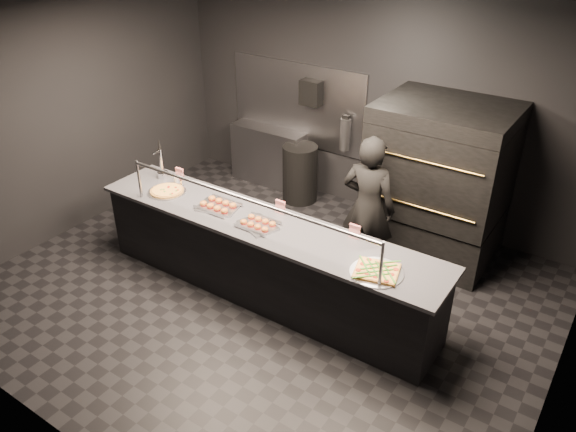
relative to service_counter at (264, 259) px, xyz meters
The scene contains 15 objects.
room 1.03m from the service_counter, 115.57° to the left, with size 6.04×6.00×3.00m.
service_counter is the anchor object (origin of this frame).
pizza_oven 2.30m from the service_counter, 57.73° to the left, with size 1.50×1.23×1.91m.
prep_shelf 2.82m from the service_counter, 124.59° to the left, with size 1.20×0.35×0.90m, color #99999E.
towel_dispenser 2.78m from the service_counter, 110.63° to the left, with size 0.30×0.20×0.35m, color black.
fire_extinguisher 2.50m from the service_counter, 98.30° to the left, with size 0.14×0.14×0.51m.
beer_tap 1.77m from the service_counter, behind, with size 0.13×0.19×0.50m.
round_pizza 1.42m from the service_counter, behind, with size 0.44×0.44×0.03m.
slider_tray_a 0.77m from the service_counter, behind, with size 0.50×0.42×0.07m.
slider_tray_b 0.49m from the service_counter, 90.15° to the right, with size 0.48×0.41×0.06m.
square_pizza 1.49m from the service_counter, ahead, with size 0.50×0.50×0.05m.
condiment_jar 1.47m from the service_counter, behind, with size 0.14×0.05×0.09m.
tent_cards 0.62m from the service_counter, 119.64° to the left, with size 2.51×0.04×0.15m.
trash_bin 2.30m from the service_counter, 113.01° to the left, with size 0.51×0.51×0.84m, color black.
worker 1.31m from the service_counter, 54.84° to the left, with size 0.63×0.41×1.72m, color black.
Camera 1 is at (3.07, -4.07, 3.91)m, focal length 35.00 mm.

